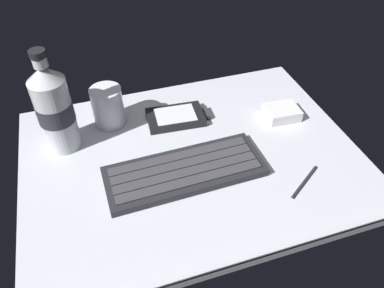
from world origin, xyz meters
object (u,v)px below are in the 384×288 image
Objects in this scene: juice_cup at (108,108)px; charger_block at (282,113)px; handheld_device at (178,117)px; water_bottle at (54,108)px; stylus_pen at (305,181)px; keyboard at (185,171)px.

juice_cup is 36.75cm from charger_block.
water_bottle reaches higher than handheld_device.
stylus_pen is at bearing -104.93° from charger_block.
handheld_device is 1.55× the size of juice_cup.
juice_cup is at bearing 166.78° from handheld_device.
stylus_pen is at bearing -55.79° from handheld_device.
keyboard is 1.41× the size of water_bottle.
charger_block is (45.12, -5.35, -7.81)cm from water_bottle.
keyboard is at bearing -60.82° from juice_cup.
juice_cup reaches higher than charger_block.
keyboard is at bearing 122.96° from stylus_pen.
keyboard is at bearing -102.32° from handheld_device.
water_bottle is (-9.69, -4.05, 5.10)cm from juice_cup.
keyboard is 21.73cm from stylus_pen.
handheld_device is at bearing 164.10° from charger_block.
keyboard is 26.53cm from water_bottle.
keyboard is at bearing -36.40° from water_bottle.
water_bottle is 47.45cm from stylus_pen.
water_bottle is at bearing 143.60° from keyboard.
handheld_device is (3.43, 15.72, -0.08)cm from keyboard.
stylus_pen is (-4.86, -18.21, -0.85)cm from charger_block.
keyboard is at bearing -158.79° from charger_block.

